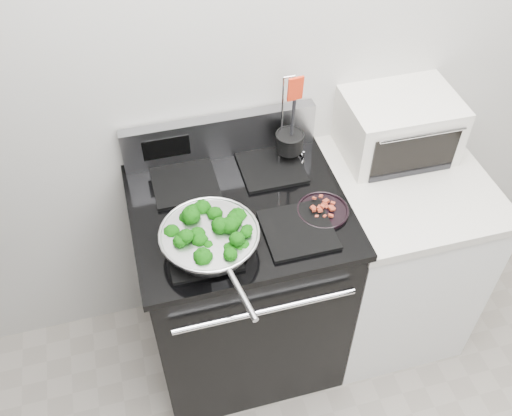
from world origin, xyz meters
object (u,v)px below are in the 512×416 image
object	(u,v)px
gas_range	(241,282)
skillet	(210,239)
utensil_holder	(289,146)
toaster_oven	(398,125)
bacon_plate	(323,209)

from	to	relation	value
gas_range	skillet	world-z (taller)	gas_range
gas_range	skillet	distance (m)	0.56
utensil_holder	toaster_oven	world-z (taller)	utensil_holder
utensil_holder	skillet	bearing A→B (deg)	-143.43
bacon_plate	toaster_oven	xyz separation A→B (m)	(0.41, 0.29, 0.08)
utensil_holder	toaster_oven	bearing A→B (deg)	-9.23
gas_range	bacon_plate	bearing A→B (deg)	-20.74
toaster_oven	bacon_plate	bearing A→B (deg)	-144.23
gas_range	utensil_holder	size ratio (longest dim) A/B	2.93
bacon_plate	utensil_holder	distance (m)	0.31
skillet	utensil_holder	size ratio (longest dim) A/B	1.38
utensil_holder	toaster_oven	xyz separation A→B (m)	(0.44, -0.02, 0.03)
gas_range	utensil_holder	distance (m)	0.62
gas_range	skillet	xyz separation A→B (m)	(-0.14, -0.17, 0.52)
skillet	toaster_oven	size ratio (longest dim) A/B	1.22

